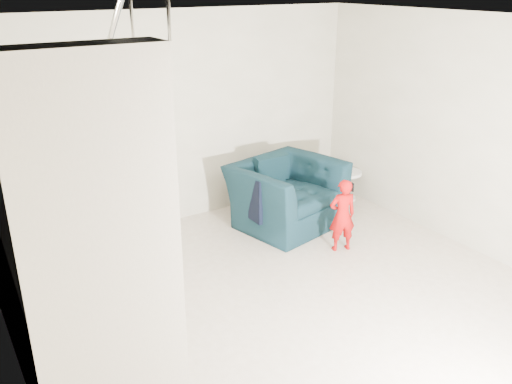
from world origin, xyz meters
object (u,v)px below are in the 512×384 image
at_px(staircase, 71,259).
at_px(armchair, 287,194).
at_px(side_table, 346,180).
at_px(toddler, 342,215).

bearing_deg(staircase, armchair, 23.05).
bearing_deg(side_table, staircase, -160.28).
bearing_deg(side_table, armchair, -168.99).
distance_m(armchair, staircase, 3.32).
distance_m(armchair, toddler, 0.95).
distance_m(toddler, side_table, 1.61).
bearing_deg(toddler, side_table, -115.74).
xyz_separation_m(toddler, staircase, (-3.16, -0.35, 0.50)).
bearing_deg(toddler, staircase, 23.49).
bearing_deg(staircase, toddler, 6.29).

